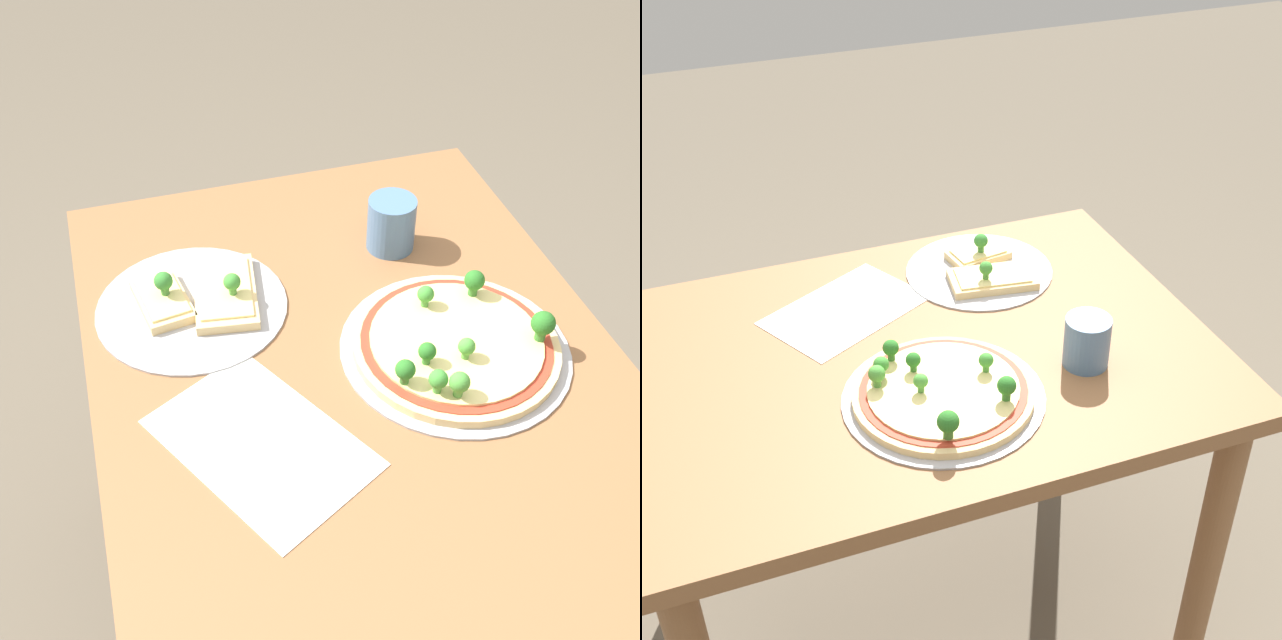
% 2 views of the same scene
% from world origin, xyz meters
% --- Properties ---
extents(ground_plane, '(8.00, 8.00, 0.00)m').
position_xyz_m(ground_plane, '(0.00, 0.00, 0.00)').
color(ground_plane, brown).
extents(dining_table, '(1.06, 0.77, 0.76)m').
position_xyz_m(dining_table, '(0.00, 0.00, 0.64)').
color(dining_table, brown).
rests_on(dining_table, ground_plane).
extents(pizza_tray_whole, '(0.34, 0.34, 0.07)m').
position_xyz_m(pizza_tray_whole, '(0.01, 0.15, 0.77)').
color(pizza_tray_whole, '#A3A3A8').
rests_on(pizza_tray_whole, dining_table).
extents(pizza_tray_slice, '(0.30, 0.30, 0.06)m').
position_xyz_m(pizza_tray_slice, '(-0.21, -0.20, 0.77)').
color(pizza_tray_slice, '#A3A3A8').
rests_on(pizza_tray_slice, dining_table).
extents(drinking_cup, '(0.08, 0.08, 0.09)m').
position_xyz_m(drinking_cup, '(-0.27, 0.14, 0.80)').
color(drinking_cup, '#4C7099').
rests_on(drinking_cup, dining_table).
extents(paper_menu, '(0.35, 0.30, 0.00)m').
position_xyz_m(paper_menu, '(0.09, -0.17, 0.76)').
color(paper_menu, white).
rests_on(paper_menu, dining_table).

